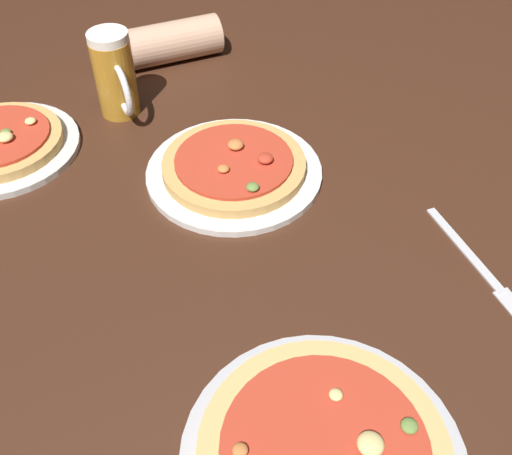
# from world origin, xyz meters

# --- Properties ---
(ground_plane) EXTENTS (2.40, 2.40, 0.03)m
(ground_plane) POSITION_xyz_m (0.00, 0.00, -0.01)
(ground_plane) COLOR #3D2114
(pizza_plate_near) EXTENTS (0.32, 0.32, 0.05)m
(pizza_plate_near) POSITION_xyz_m (-0.01, -0.36, 0.02)
(pizza_plate_near) COLOR #B2B2B7
(pizza_plate_near) RESTS_ON ground_plane
(pizza_plate_side) EXTENTS (0.30, 0.30, 0.05)m
(pizza_plate_side) POSITION_xyz_m (-0.00, 0.15, 0.02)
(pizza_plate_side) COLOR silver
(pizza_plate_side) RESTS_ON ground_plane
(beer_mug_dark) EXTENTS (0.08, 0.13, 0.16)m
(beer_mug_dark) POSITION_xyz_m (-0.17, 0.39, 0.08)
(beer_mug_dark) COLOR #B27A23
(beer_mug_dark) RESTS_ON ground_plane
(fork_left) EXTENTS (0.05, 0.22, 0.01)m
(fork_left) POSITION_xyz_m (0.30, -0.13, 0.00)
(fork_left) COLOR silver
(fork_left) RESTS_ON ground_plane
(diner_arm) EXTENTS (0.28, 0.12, 0.08)m
(diner_arm) POSITION_xyz_m (-0.08, 0.57, 0.04)
(diner_arm) COLOR tan
(diner_arm) RESTS_ON ground_plane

